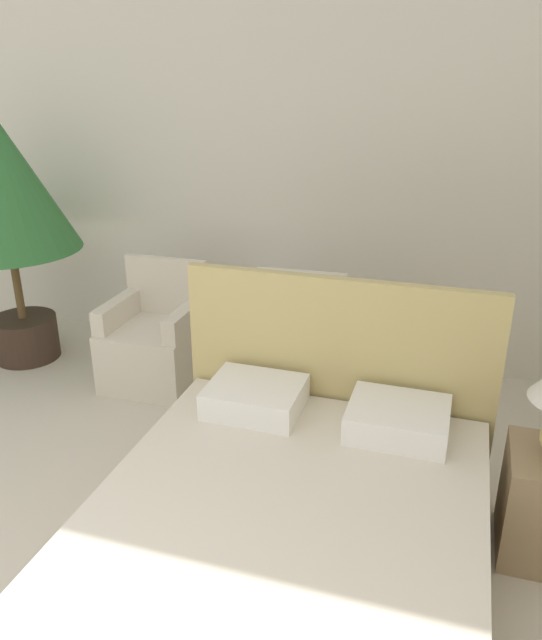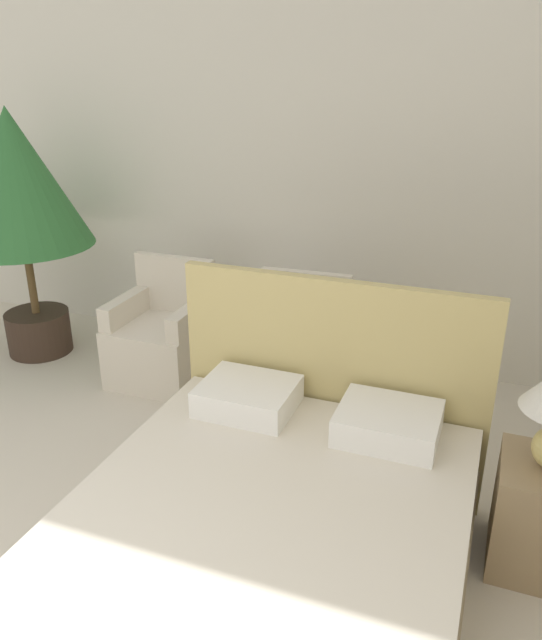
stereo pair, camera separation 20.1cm
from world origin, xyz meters
The scene contains 6 objects.
wall_back centered at (0.00, 3.98, 1.45)m, with size 10.00×0.06×2.90m.
bed centered at (0.79, 1.41, 0.29)m, with size 1.62×2.16×1.17m.
armchair_near_window_left centered at (-0.67, 3.13, 0.28)m, with size 0.63×0.61×0.86m.
armchair_near_window_right centered at (0.35, 3.13, 0.28)m, with size 0.66×0.64×0.86m.
potted_palm centered at (-1.83, 3.18, 1.30)m, with size 1.03×1.03×1.88m.
nightstand centered at (1.87, 2.13, 0.27)m, with size 0.40×0.43×0.53m.
Camera 2 is at (1.54, -0.42, 2.16)m, focal length 35.00 mm.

